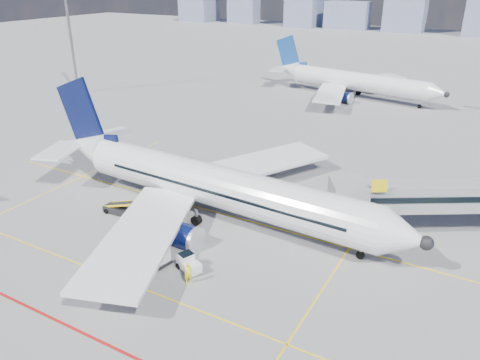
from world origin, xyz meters
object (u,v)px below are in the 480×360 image
Objects in this scene: baggage_tug at (188,263)px; cargo_dolly at (152,251)px; second_aircraft at (351,81)px; belt_loader at (123,209)px; main_aircraft at (206,184)px; ramp_worker at (189,273)px.

cargo_dolly reaches higher than baggage_tug.
second_aircraft reaches higher than belt_loader.
baggage_tug is (6.66, -66.63, -2.49)m from second_aircraft.
main_aircraft is 11.05m from baggage_tug.
main_aircraft is at bearing -77.28° from second_aircraft.
main_aircraft is at bearing 106.68° from cargo_dolly.
main_aircraft reaches higher than second_aircraft.
cargo_dolly is at bearing -76.76° from second_aircraft.
ramp_worker is (12.85, -6.40, 0.35)m from belt_loader.
belt_loader is at bearing -84.17° from second_aircraft.
belt_loader is (-7.25, -4.86, -2.61)m from main_aircraft.
baggage_tug is 0.44× the size of belt_loader.
ramp_worker is (5.60, -11.26, -2.26)m from main_aircraft.
ramp_worker reaches higher than cargo_dolly.
cargo_dolly is at bearing -34.99° from belt_loader.
second_aircraft is 67.13m from cargo_dolly.
ramp_worker is (1.09, -1.48, 0.22)m from baggage_tug.
baggage_tug is at bearing -24.93° from belt_loader.
main_aircraft is at bearing 136.15° from baggage_tug.
second_aircraft is at bearing 117.14° from baggage_tug.
belt_loader reaches higher than ramp_worker.
belt_loader is at bearing 98.89° from ramp_worker.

